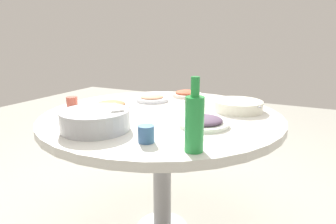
% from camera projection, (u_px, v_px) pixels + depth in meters
% --- Properties ---
extents(round_dining_table, '(1.30, 1.30, 0.76)m').
position_uv_depth(round_dining_table, '(162.00, 127.00, 1.61)').
color(round_dining_table, '#99999E').
rests_on(round_dining_table, ground).
extents(rice_bowl, '(0.31, 0.31, 0.10)m').
position_uv_depth(rice_bowl, '(96.00, 120.00, 1.29)').
color(rice_bowl, '#B2B5BA').
rests_on(rice_bowl, round_dining_table).
extents(soup_bowl, '(0.28, 0.28, 0.06)m').
position_uv_depth(soup_bowl, '(238.00, 106.00, 1.63)').
color(soup_bowl, white).
rests_on(soup_bowl, round_dining_table).
extents(dish_eggplant, '(0.24, 0.24, 0.05)m').
position_uv_depth(dish_eggplant, '(203.00, 122.00, 1.36)').
color(dish_eggplant, white).
rests_on(dish_eggplant, round_dining_table).
extents(dish_stirfry, '(0.21, 0.21, 0.04)m').
position_uv_depth(dish_stirfry, '(187.00, 94.00, 2.03)').
color(dish_stirfry, silver).
rests_on(dish_stirfry, round_dining_table).
extents(dish_tofu_braise, '(0.23, 0.23, 0.04)m').
position_uv_depth(dish_tofu_braise, '(110.00, 105.00, 1.70)').
color(dish_tofu_braise, white).
rests_on(dish_tofu_braise, round_dining_table).
extents(dish_shrimp, '(0.21, 0.21, 0.04)m').
position_uv_depth(dish_shrimp, '(152.00, 98.00, 1.89)').
color(dish_shrimp, white).
rests_on(dish_shrimp, round_dining_table).
extents(green_bottle, '(0.07, 0.07, 0.28)m').
position_uv_depth(green_bottle, '(194.00, 122.00, 1.03)').
color(green_bottle, green).
rests_on(green_bottle, round_dining_table).
extents(tea_cup_near, '(0.07, 0.07, 0.07)m').
position_uv_depth(tea_cup_near, '(146.00, 134.00, 1.14)').
color(tea_cup_near, '#376093').
rests_on(tea_cup_near, round_dining_table).
extents(tea_cup_far, '(0.07, 0.07, 0.06)m').
position_uv_depth(tea_cup_far, '(72.00, 102.00, 1.73)').
color(tea_cup_far, '#C15544').
rests_on(tea_cup_far, round_dining_table).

